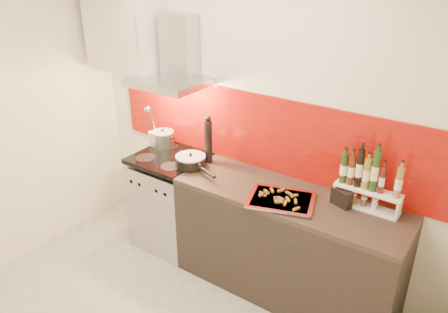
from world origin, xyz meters
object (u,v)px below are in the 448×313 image
Objects in this scene: stock_pot at (163,139)px; pepper_mill at (208,140)px; counter at (286,244)px; range_stove at (172,201)px; baking_tray at (281,200)px; saute_pan at (191,161)px.

pepper_mill is (0.53, -0.01, 0.12)m from stock_pot.
stock_pot is 0.48× the size of pepper_mill.
counter is 8.73× the size of stock_pot.
range_stove is 2.13× the size of pepper_mill.
baking_tray is at bearing -15.49° from pepper_mill.
pepper_mill reaches higher than range_stove.
counter is 4.21× the size of pepper_mill.
saute_pan is (0.29, -0.04, 0.52)m from range_stove.
counter is at bearing -7.93° from pepper_mill.
pepper_mill reaches higher than saute_pan.
pepper_mill is at bearing 69.09° from saute_pan.
baking_tray reaches higher than counter.
saute_pan reaches higher than baking_tray.
range_stove is 0.59m from stock_pot.
pepper_mill is (0.06, 0.16, 0.15)m from saute_pan.
counter is 3.18× the size of baking_tray.
pepper_mill reaches higher than counter.
baking_tray is (1.19, -0.11, 0.47)m from range_stove.
stock_pot reaches higher than saute_pan.
baking_tray is at bearing -5.22° from range_stove.
pepper_mill reaches higher than baking_tray.
stock_pot is at bearing 160.06° from saute_pan.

